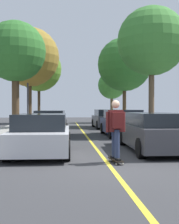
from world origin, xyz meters
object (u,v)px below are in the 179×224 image
at_px(street_tree_right_far, 112,85).
at_px(skateboarder, 116,126).
at_px(skateboard, 116,160).
at_px(parked_car_right_nearest, 153,132).
at_px(streetlamp, 28,85).
at_px(parked_car_left_near, 50,123).
at_px(parked_car_left_nearest, 41,134).
at_px(parked_car_right_near, 122,123).
at_px(street_tree_left_nearest, 15,52).
at_px(street_tree_left_far, 39,69).
at_px(street_tree_right_nearest, 152,42).
at_px(parked_car_right_far, 106,119).
at_px(street_tree_right_near, 124,65).
at_px(street_tree_left_near, 30,57).

distance_m(street_tree_right_far, skateboarder, 22.61).
bearing_deg(skateboard, parked_car_right_nearest, 51.66).
height_order(streetlamp, skateboarder, streetlamp).
xyz_separation_m(parked_car_left_near, skateboarder, (2.24, -8.43, 0.37)).
relative_size(parked_car_left_nearest, parked_car_right_near, 0.91).
relative_size(street_tree_left_nearest, street_tree_right_far, 1.13).
bearing_deg(street_tree_left_far, streetlamp, -90.24).
xyz_separation_m(street_tree_right_nearest, streetlamp, (-7.47, 4.44, -2.19)).
relative_size(street_tree_right_nearest, skateboarder, 4.24).
bearing_deg(skateboard, parked_car_left_near, 104.93).
xyz_separation_m(parked_car_right_far, street_tree_right_near, (1.71, 1.26, 4.42)).
bearing_deg(skateboard, parked_car_left_nearest, 141.38).
xyz_separation_m(parked_car_right_far, street_tree_right_nearest, (1.71, -6.30, 4.63)).
bearing_deg(parked_car_left_nearest, skateboard, -38.62).
height_order(parked_car_left_nearest, skateboard, parked_car_left_nearest).
bearing_deg(streetlamp, skateboarder, -72.37).
distance_m(street_tree_right_far, streetlamp, 12.18).
bearing_deg(parked_car_left_nearest, parked_car_right_nearest, 6.31).
bearing_deg(streetlamp, parked_car_left_near, -67.07).
relative_size(street_tree_left_near, skateboard, 8.38).
bearing_deg(street_tree_left_far, parked_car_right_near, -66.70).
distance_m(parked_car_right_near, street_tree_right_far, 14.61).
xyz_separation_m(parked_car_right_far, skateboarder, (-1.76, -14.43, 0.35)).
distance_m(parked_car_left_near, parked_car_right_far, 7.21).
relative_size(street_tree_right_near, skateboard, 8.34).
relative_size(parked_car_left_near, street_tree_right_far, 0.88).
bearing_deg(street_tree_right_nearest, street_tree_right_near, 90.00).
height_order(parked_car_right_nearest, skateboard, parked_car_right_nearest).
height_order(parked_car_right_near, streetlamp, streetlamp).
distance_m(parked_car_left_near, skateboarder, 8.73).
distance_m(parked_car_left_near, street_tree_right_near, 10.25).
bearing_deg(street_tree_right_near, skateboarder, -102.49).
bearing_deg(parked_car_right_nearest, parked_car_left_nearest, -173.69).
distance_m(street_tree_right_near, streetlamp, 8.34).
height_order(parked_car_right_nearest, street_tree_right_near, street_tree_right_near).
xyz_separation_m(parked_car_right_far, street_tree_left_near, (-5.72, -1.06, 4.52)).
bearing_deg(street_tree_left_nearest, skateboard, -60.94).
xyz_separation_m(street_tree_right_nearest, skateboarder, (-3.48, -8.13, -4.27)).
relative_size(parked_car_right_near, skateboarder, 2.67).
relative_size(parked_car_right_far, skateboard, 5.34).
bearing_deg(parked_car_right_nearest, parked_car_left_near, 123.01).
bearing_deg(street_tree_left_nearest, skateboarder, -61.02).
xyz_separation_m(parked_car_right_nearest, street_tree_left_nearest, (-5.72, 4.88, 3.73)).
bearing_deg(parked_car_left_near, parked_car_right_far, 56.25).
bearing_deg(streetlamp, street_tree_left_near, 87.41).
height_order(street_tree_right_far, skateboarder, street_tree_right_far).
xyz_separation_m(parked_car_left_nearest, street_tree_right_far, (5.72, 20.34, 3.23)).
bearing_deg(parked_car_right_near, street_tree_left_nearest, -171.45).
xyz_separation_m(parked_car_left_near, skateboard, (2.24, -8.40, -0.60)).
distance_m(street_tree_right_nearest, skateboarder, 9.82).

